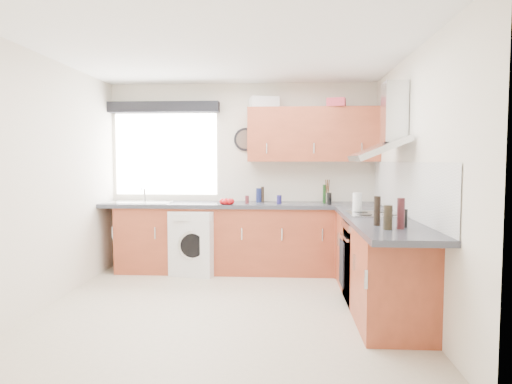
# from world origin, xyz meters

# --- Properties ---
(ground_plane) EXTENTS (3.60, 3.60, 0.00)m
(ground_plane) POSITION_xyz_m (0.00, 0.00, 0.00)
(ground_plane) COLOR beige
(ceiling) EXTENTS (3.60, 3.60, 0.02)m
(ceiling) POSITION_xyz_m (0.00, 0.00, 2.50)
(ceiling) COLOR white
(ceiling) RESTS_ON wall_back
(wall_back) EXTENTS (3.60, 0.02, 2.50)m
(wall_back) POSITION_xyz_m (0.00, 1.80, 1.25)
(wall_back) COLOR silver
(wall_back) RESTS_ON ground_plane
(wall_front) EXTENTS (3.60, 0.02, 2.50)m
(wall_front) POSITION_xyz_m (0.00, -1.80, 1.25)
(wall_front) COLOR silver
(wall_front) RESTS_ON ground_plane
(wall_left) EXTENTS (0.02, 3.60, 2.50)m
(wall_left) POSITION_xyz_m (-1.80, 0.00, 1.25)
(wall_left) COLOR silver
(wall_left) RESTS_ON ground_plane
(wall_right) EXTENTS (0.02, 3.60, 2.50)m
(wall_right) POSITION_xyz_m (1.80, 0.00, 1.25)
(wall_right) COLOR silver
(wall_right) RESTS_ON ground_plane
(window) EXTENTS (1.40, 0.02, 1.10)m
(window) POSITION_xyz_m (-1.05, 1.79, 1.55)
(window) COLOR silver
(window) RESTS_ON wall_back
(window_blind) EXTENTS (1.50, 0.18, 0.14)m
(window_blind) POSITION_xyz_m (-1.05, 1.70, 2.18)
(window_blind) COLOR black
(window_blind) RESTS_ON wall_back
(splashback) EXTENTS (0.01, 3.00, 0.54)m
(splashback) POSITION_xyz_m (1.79, 0.30, 1.18)
(splashback) COLOR white
(splashback) RESTS_ON wall_right
(base_cab_back) EXTENTS (3.00, 0.58, 0.86)m
(base_cab_back) POSITION_xyz_m (-0.10, 1.51, 0.43)
(base_cab_back) COLOR brown
(base_cab_back) RESTS_ON ground_plane
(base_cab_corner) EXTENTS (0.60, 0.60, 0.86)m
(base_cab_corner) POSITION_xyz_m (1.50, 1.50, 0.43)
(base_cab_corner) COLOR brown
(base_cab_corner) RESTS_ON ground_plane
(base_cab_right) EXTENTS (0.58, 2.10, 0.86)m
(base_cab_right) POSITION_xyz_m (1.51, 0.15, 0.43)
(base_cab_right) COLOR brown
(base_cab_right) RESTS_ON ground_plane
(worktop_back) EXTENTS (3.60, 0.62, 0.05)m
(worktop_back) POSITION_xyz_m (0.00, 1.50, 0.89)
(worktop_back) COLOR #2B2D34
(worktop_back) RESTS_ON base_cab_back
(worktop_right) EXTENTS (0.62, 2.42, 0.05)m
(worktop_right) POSITION_xyz_m (1.50, 0.00, 0.89)
(worktop_right) COLOR #2B2D34
(worktop_right) RESTS_ON base_cab_right
(sink) EXTENTS (0.84, 0.46, 0.10)m
(sink) POSITION_xyz_m (-1.33, 1.50, 0.95)
(sink) COLOR silver
(sink) RESTS_ON worktop_back
(oven) EXTENTS (0.56, 0.58, 0.85)m
(oven) POSITION_xyz_m (1.50, 0.30, 0.42)
(oven) COLOR black
(oven) RESTS_ON ground_plane
(hob_plate) EXTENTS (0.52, 0.52, 0.01)m
(hob_plate) POSITION_xyz_m (1.50, 0.30, 0.92)
(hob_plate) COLOR silver
(hob_plate) RESTS_ON worktop_right
(extractor_hood) EXTENTS (0.52, 0.78, 0.66)m
(extractor_hood) POSITION_xyz_m (1.60, 0.30, 1.77)
(extractor_hood) COLOR silver
(extractor_hood) RESTS_ON wall_right
(upper_cabinets) EXTENTS (1.70, 0.35, 0.70)m
(upper_cabinets) POSITION_xyz_m (0.95, 1.62, 1.80)
(upper_cabinets) COLOR brown
(upper_cabinets) RESTS_ON wall_back
(washing_machine) EXTENTS (0.66, 0.64, 0.82)m
(washing_machine) POSITION_xyz_m (-0.56, 1.40, 0.41)
(washing_machine) COLOR silver
(washing_machine) RESTS_ON ground_plane
(wall_clock) EXTENTS (0.31, 0.04, 0.31)m
(wall_clock) POSITION_xyz_m (0.05, 1.76, 1.75)
(wall_clock) COLOR black
(wall_clock) RESTS_ON wall_back
(casserole) EXTENTS (0.42, 0.35, 0.15)m
(casserole) POSITION_xyz_m (0.30, 1.72, 2.23)
(casserole) COLOR silver
(casserole) RESTS_ON upper_cabinets
(storage_box) EXTENTS (0.26, 0.23, 0.10)m
(storage_box) POSITION_xyz_m (1.23, 1.52, 2.20)
(storage_box) COLOR #A62D3A
(storage_box) RESTS_ON upper_cabinets
(utensil_pot) EXTENTS (0.10, 0.10, 0.12)m
(utensil_pot) POSITION_xyz_m (1.15, 1.70, 0.97)
(utensil_pot) COLOR tan
(utensil_pot) RESTS_ON worktop_back
(kitchen_roll) EXTENTS (0.11, 0.11, 0.21)m
(kitchen_roll) POSITION_xyz_m (1.35, 0.46, 1.02)
(kitchen_roll) COLOR silver
(kitchen_roll) RESTS_ON worktop_right
(tomato_cluster) EXTENTS (0.21, 0.21, 0.07)m
(tomato_cluster) POSITION_xyz_m (-0.15, 1.30, 0.95)
(tomato_cluster) COLOR #B20B10
(tomato_cluster) RESTS_ON worktop_back
(jar_0) EXTENTS (0.06, 0.06, 0.11)m
(jar_0) POSITION_xyz_m (0.51, 1.40, 0.97)
(jar_0) COLOR #1B174F
(jar_0) RESTS_ON worktop_back
(jar_1) EXTENTS (0.05, 0.05, 0.10)m
(jar_1) POSITION_xyz_m (0.10, 1.42, 0.96)
(jar_1) COLOR #592025
(jar_1) RESTS_ON worktop_back
(jar_2) EXTENTS (0.04, 0.04, 0.21)m
(jar_2) POSITION_xyz_m (0.29, 1.64, 1.01)
(jar_2) COLOR black
(jar_2) RESTS_ON worktop_back
(jar_3) EXTENTS (0.06, 0.06, 0.15)m
(jar_3) POSITION_xyz_m (1.14, 1.37, 0.98)
(jar_3) COLOR black
(jar_3) RESTS_ON worktop_back
(jar_4) EXTENTS (0.04, 0.04, 0.24)m
(jar_4) POSITION_xyz_m (1.10, 1.53, 1.03)
(jar_4) COLOR #133312
(jar_4) RESTS_ON worktop_back
(jar_5) EXTENTS (0.07, 0.07, 0.19)m
(jar_5) POSITION_xyz_m (0.24, 1.65, 1.00)
(jar_5) COLOR #171F4F
(jar_5) RESTS_ON worktop_back
(bottle_0) EXTENTS (0.05, 0.05, 0.15)m
(bottle_0) POSITION_xyz_m (1.58, -0.57, 0.99)
(bottle_0) COLOR black
(bottle_0) RESTS_ON worktop_right
(bottle_1) EXTENTS (0.06, 0.06, 0.25)m
(bottle_1) POSITION_xyz_m (1.52, -0.66, 1.04)
(bottle_1) COLOR #3E1619
(bottle_1) RESTS_ON worktop_right
(bottle_2) EXTENTS (0.06, 0.06, 0.25)m
(bottle_2) POSITION_xyz_m (1.37, -0.47, 1.04)
(bottle_2) COLOR black
(bottle_2) RESTS_ON worktop_right
(bottle_3) EXTENTS (0.07, 0.07, 0.20)m
(bottle_3) POSITION_xyz_m (1.41, -0.70, 1.01)
(bottle_3) COLOR black
(bottle_3) RESTS_ON worktop_right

